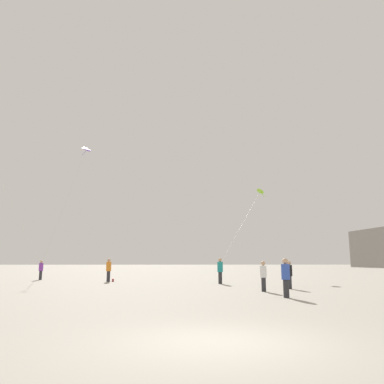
# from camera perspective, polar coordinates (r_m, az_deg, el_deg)

# --- Properties ---
(ground_plane) EXTENTS (300.00, 300.00, 0.00)m
(ground_plane) POSITION_cam_1_polar(r_m,az_deg,el_deg) (8.29, 4.26, -21.31)
(ground_plane) COLOR #9E9689
(person_in_orange) EXTENTS (0.39, 0.39, 1.77)m
(person_in_orange) POSITION_cam_1_polar(r_m,az_deg,el_deg) (31.32, -12.21, -11.05)
(person_in_orange) COLOR #2D2D33
(person_in_orange) RESTS_ON ground_plane
(person_in_teal) EXTENTS (0.39, 0.39, 1.80)m
(person_in_teal) POSITION_cam_1_polar(r_m,az_deg,el_deg) (27.96, 4.18, -11.37)
(person_in_teal) COLOR #2D2D33
(person_in_teal) RESTS_ON ground_plane
(person_in_blue) EXTENTS (0.37, 0.37, 1.72)m
(person_in_blue) POSITION_cam_1_polar(r_m,az_deg,el_deg) (18.07, 13.67, -11.96)
(person_in_blue) COLOR #2D2D33
(person_in_blue) RESTS_ON ground_plane
(person_in_black) EXTENTS (0.35, 0.35, 1.60)m
(person_in_black) POSITION_cam_1_polar(r_m,az_deg,el_deg) (23.64, 14.17, -11.59)
(person_in_black) COLOR #2D2D33
(person_in_black) RESTS_ON ground_plane
(person_in_purple) EXTENTS (0.36, 0.36, 1.65)m
(person_in_purple) POSITION_cam_1_polar(r_m,az_deg,el_deg) (36.01, -21.42, -10.55)
(person_in_purple) COLOR #2D2D33
(person_in_purple) RESTS_ON ground_plane
(person_in_white) EXTENTS (0.35, 0.35, 1.59)m
(person_in_white) POSITION_cam_1_polar(r_m,az_deg,el_deg) (21.33, 10.50, -11.93)
(person_in_white) COLOR #2D2D33
(person_in_white) RESTS_ON ground_plane
(kite_violet_delta) EXTENTS (1.58, 10.24, 13.36)m
(kite_violet_delta) POSITION_cam_1_polar(r_m,az_deg,el_deg) (46.25, -15.48, 5.63)
(kite_violet_delta) COLOR purple
(kite_lime_diamond) EXTENTS (5.80, 10.80, 7.53)m
(kite_lime_diamond) POSITION_cam_1_polar(r_m,az_deg,el_deg) (39.24, 9.98, -0.07)
(kite_lime_diamond) COLOR #8CD12D
(handbag_beside_flyer) EXTENTS (0.18, 0.34, 0.24)m
(handbag_beside_flyer) POSITION_cam_1_polar(r_m,az_deg,el_deg) (31.39, -11.60, -12.63)
(handbag_beside_flyer) COLOR maroon
(handbag_beside_flyer) RESTS_ON ground_plane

